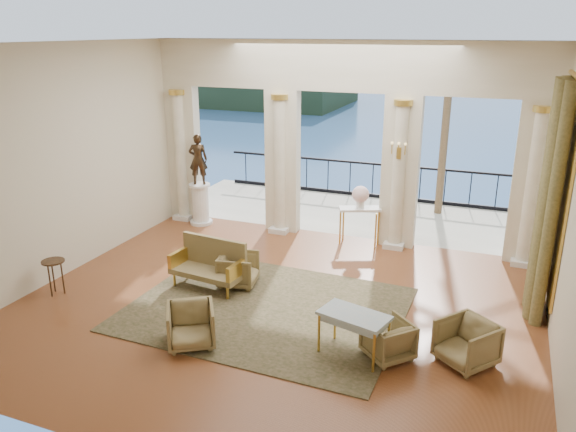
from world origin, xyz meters
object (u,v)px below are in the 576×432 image
at_px(armchair_a, 191,324).
at_px(game_table, 354,318).
at_px(armchair_c, 388,338).
at_px(console_table, 360,214).
at_px(side_table, 53,265).
at_px(settee, 210,264).
at_px(armchair_d, 238,268).
at_px(pedestal, 201,205).
at_px(armchair_b, 467,341).
at_px(statue, 198,159).

bearing_deg(armchair_a, game_table, -17.81).
bearing_deg(armchair_c, armchair_a, -32.43).
xyz_separation_m(console_table, side_table, (-4.60, -4.55, -0.15)).
relative_size(armchair_a, settee, 0.50).
height_order(armchair_d, game_table, armchair_d).
height_order(game_table, console_table, console_table).
bearing_deg(armchair_d, pedestal, 29.74).
distance_m(armchair_a, settee, 2.12).
relative_size(pedestal, side_table, 1.55).
height_order(armchair_b, armchair_c, armchair_b).
xyz_separation_m(settee, console_table, (2.09, 3.19, 0.26)).
xyz_separation_m(armchair_d, side_table, (-2.99, -1.59, 0.22)).
height_order(game_table, side_table, game_table).
bearing_deg(settee, armchair_b, -5.00).
bearing_deg(armchair_c, armchair_b, 146.08).
bearing_deg(game_table, armchair_d, 164.28).
xyz_separation_m(settee, side_table, (-2.51, -1.36, 0.11)).
distance_m(settee, statue, 3.92).
bearing_deg(side_table, armchair_c, 1.34).
bearing_deg(armchair_b, pedestal, -173.35).
distance_m(armchair_a, pedestal, 5.82).
xyz_separation_m(armchair_a, armchair_c, (2.93, 0.77, -0.04)).
height_order(console_table, side_table, console_table).
distance_m(statue, side_table, 4.66).
height_order(armchair_c, pedestal, pedestal).
height_order(settee, statue, statue).
height_order(armchair_a, armchair_c, armchair_a).
bearing_deg(armchair_a, armchair_c, -17.58).
distance_m(armchair_c, game_table, 0.60).
bearing_deg(armchair_a, side_table, 136.99).
height_order(armchair_c, side_table, side_table).
distance_m(armchair_c, pedestal, 7.17).
relative_size(armchair_a, game_table, 0.65).
bearing_deg(game_table, side_table, -165.26).
height_order(armchair_a, armchair_d, armchair_a).
xyz_separation_m(armchair_d, statue, (-2.49, 2.91, 1.31)).
bearing_deg(pedestal, armchair_a, -61.64).
xyz_separation_m(armchair_a, side_table, (-3.26, 0.62, 0.21)).
height_order(armchair_b, statue, statue).
relative_size(armchair_a, side_table, 1.09).
bearing_deg(pedestal, armchair_c, -37.40).
relative_size(game_table, console_table, 1.14).
bearing_deg(armchair_a, armchair_d, 64.73).
xyz_separation_m(armchair_c, console_table, (-1.60, 4.40, 0.40)).
bearing_deg(side_table, settee, 28.35).
bearing_deg(pedestal, armchair_b, -31.06).
distance_m(settee, game_table, 3.47).
bearing_deg(armchair_b, armchair_c, -129.12).
xyz_separation_m(armchair_a, pedestal, (-2.76, 5.12, 0.13)).
distance_m(game_table, pedestal, 6.87).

